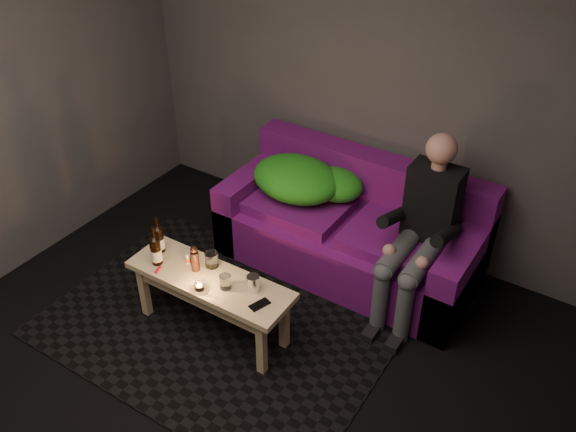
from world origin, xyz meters
name	(u,v)px	position (x,y,z in m)	size (l,w,h in m)	color
floor	(184,426)	(0.00, 0.00, 0.00)	(4.50, 4.50, 0.00)	black
room	(216,137)	(0.00, 0.47, 1.64)	(4.50, 4.50, 4.50)	silver
rug	(219,324)	(-0.34, 0.74, 0.01)	(2.24, 1.63, 0.01)	black
sofa	(352,231)	(0.09, 1.82, 0.29)	(1.88, 0.85, 0.81)	#6B0E6D
green_blanket	(304,179)	(-0.33, 1.81, 0.61)	(0.83, 0.56, 0.28)	#2A8418
person	(421,227)	(0.66, 1.66, 0.65)	(0.34, 0.78, 1.26)	black
coffee_table	(210,287)	(-0.34, 0.69, 0.38)	(1.12, 0.37, 0.46)	#D2B87B
beer_bottle_a	(159,239)	(-0.78, 0.73, 0.56)	(0.07, 0.07, 0.27)	black
beer_bottle_b	(156,250)	(-0.71, 0.62, 0.56)	(0.07, 0.07, 0.29)	black
salt_shaker	(188,258)	(-0.54, 0.73, 0.50)	(0.04, 0.04, 0.08)	silver
pepper_mill	(195,261)	(-0.45, 0.70, 0.53)	(0.05, 0.05, 0.14)	black
tumbler_back	(212,259)	(-0.39, 0.79, 0.51)	(0.09, 0.09, 0.10)	white
tealight	(199,286)	(-0.32, 0.57, 0.48)	(0.06, 0.06, 0.04)	white
tumbler_front	(225,282)	(-0.19, 0.68, 0.50)	(0.07, 0.07, 0.09)	white
steel_cup	(253,283)	(-0.03, 0.75, 0.51)	(0.08, 0.08, 0.11)	silver
smartphone	(260,305)	(0.07, 0.66, 0.46)	(0.06, 0.13, 0.01)	black
red_lighter	(158,270)	(-0.65, 0.57, 0.46)	(0.02, 0.06, 0.01)	red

